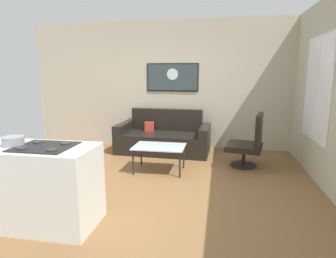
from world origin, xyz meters
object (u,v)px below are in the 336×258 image
object	(u,v)px
armchair	(249,143)
wall_painting	(173,77)
coffee_table	(159,148)
mixing_bowl	(13,141)
couch	(164,139)

from	to	relation	value
armchair	wall_painting	world-z (taller)	wall_painting
coffee_table	mixing_bowl	world-z (taller)	mixing_bowl
couch	mixing_bowl	xyz separation A→B (m)	(-1.04, -3.20, 0.66)
couch	armchair	size ratio (longest dim) A/B	2.02
armchair	wall_painting	bearing A→B (deg)	142.86
couch	armchair	xyz separation A→B (m)	(1.70, -0.71, 0.16)
coffee_table	mixing_bowl	bearing A→B (deg)	-121.69
mixing_bowl	wall_painting	distance (m)	3.91
armchair	mixing_bowl	world-z (taller)	mixing_bowl
armchair	mixing_bowl	xyz separation A→B (m)	(-2.74, -2.48, 0.50)
armchair	coffee_table	bearing A→B (deg)	-161.23
couch	coffee_table	xyz separation A→B (m)	(0.17, -1.23, 0.12)
couch	mixing_bowl	world-z (taller)	mixing_bowl
coffee_table	armchair	world-z (taller)	armchair
couch	coffee_table	size ratio (longest dim) A/B	2.26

